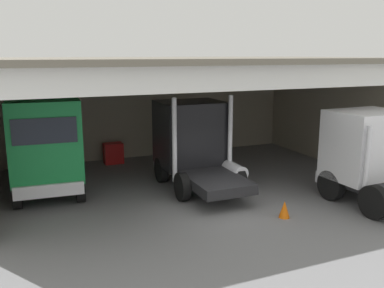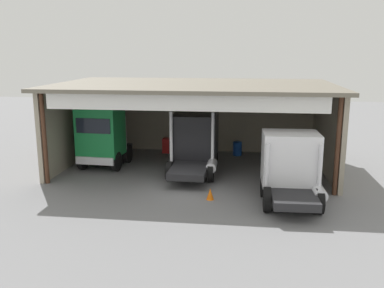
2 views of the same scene
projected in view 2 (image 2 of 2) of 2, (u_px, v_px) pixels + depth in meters
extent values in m
plane|color=slate|center=(185.00, 190.00, 21.37)|extent=(80.00, 80.00, 0.00)
cube|color=#9E937F|center=(202.00, 116.00, 29.25)|extent=(15.31, 0.24, 4.87)
cube|color=#9E937F|center=(72.00, 125.00, 25.98)|extent=(0.24, 8.69, 4.87)
cube|color=#9E937F|center=(327.00, 130.00, 24.11)|extent=(0.24, 8.69, 4.87)
cube|color=#6E6759|center=(194.00, 85.00, 24.13)|extent=(15.91, 9.44, 0.20)
cylinder|color=#4C2D1E|center=(44.00, 138.00, 21.89)|extent=(0.24, 0.24, 4.87)
cylinder|color=#4C2D1E|center=(338.00, 146.00, 20.08)|extent=(0.24, 0.24, 4.87)
cube|color=white|center=(183.00, 102.00, 20.10)|extent=(13.78, 0.12, 0.90)
cube|color=#197F3D|center=(101.00, 131.00, 24.75)|extent=(2.52, 2.16, 2.86)
cube|color=black|center=(93.00, 126.00, 23.67)|extent=(2.04, 0.20, 0.86)
cube|color=silver|center=(95.00, 161.00, 24.08)|extent=(2.28, 0.31, 0.44)
cube|color=#232326|center=(112.00, 150.00, 26.57)|extent=(1.98, 2.94, 0.36)
cylinder|color=silver|center=(125.00, 136.00, 25.75)|extent=(0.18, 0.18, 2.47)
cylinder|color=silver|center=(92.00, 134.00, 26.15)|extent=(0.18, 0.18, 2.47)
cylinder|color=silver|center=(94.00, 149.00, 26.45)|extent=(0.64, 1.23, 0.56)
cylinder|color=black|center=(116.00, 161.00, 24.54)|extent=(0.38, 1.17, 1.16)
cylinder|color=black|center=(83.00, 160.00, 24.93)|extent=(0.38, 1.17, 1.16)
cylinder|color=black|center=(127.00, 154.00, 26.41)|extent=(0.38, 1.17, 1.16)
cylinder|color=black|center=(96.00, 152.00, 26.80)|extent=(0.38, 1.17, 1.16)
cube|color=black|center=(195.00, 136.00, 24.26)|extent=(2.59, 2.27, 2.59)
cube|color=black|center=(197.00, 125.00, 25.26)|extent=(2.18, 0.09, 0.78)
cube|color=silver|center=(197.00, 155.00, 25.69)|extent=(2.43, 0.19, 0.44)
cube|color=#232326|center=(190.00, 168.00, 22.64)|extent=(1.97, 3.64, 0.36)
cylinder|color=silver|center=(171.00, 140.00, 23.18)|extent=(0.18, 0.18, 3.16)
cylinder|color=silver|center=(213.00, 141.00, 22.87)|extent=(0.18, 0.18, 3.16)
cylinder|color=silver|center=(212.00, 166.00, 22.74)|extent=(0.58, 1.21, 0.56)
cylinder|color=black|center=(177.00, 160.00, 25.18)|extent=(0.31, 1.04, 1.04)
cylinder|color=black|center=(215.00, 161.00, 24.87)|extent=(0.31, 1.04, 1.04)
cylinder|color=black|center=(169.00, 171.00, 22.83)|extent=(0.31, 1.04, 1.04)
cylinder|color=black|center=(211.00, 173.00, 22.52)|extent=(0.31, 1.04, 1.04)
cube|color=white|center=(290.00, 159.00, 19.43)|extent=(2.59, 2.07, 2.45)
cube|color=black|center=(288.00, 145.00, 20.33)|extent=(2.15, 0.12, 0.73)
cube|color=silver|center=(286.00, 179.00, 20.74)|extent=(2.41, 0.22, 0.44)
cube|color=#232326|center=(293.00, 196.00, 18.20)|extent=(1.97, 2.87, 0.36)
cylinder|color=silver|center=(267.00, 170.00, 18.48)|extent=(0.18, 0.18, 2.43)
cylinder|color=silver|center=(320.00, 172.00, 18.26)|extent=(0.18, 0.18, 2.43)
cylinder|color=silver|center=(319.00, 192.00, 18.36)|extent=(0.59, 1.21, 0.56)
cylinder|color=black|center=(264.00, 186.00, 20.25)|extent=(0.33, 1.12, 1.11)
cylinder|color=black|center=(311.00, 187.00, 20.03)|extent=(0.33, 1.12, 1.11)
cylinder|color=black|center=(267.00, 199.00, 18.35)|extent=(0.33, 1.12, 1.11)
cylinder|color=black|center=(319.00, 201.00, 18.14)|extent=(0.33, 1.12, 1.11)
cylinder|color=#194CB2|center=(237.00, 149.00, 28.31)|extent=(0.58, 0.58, 0.91)
cube|color=red|center=(169.00, 146.00, 28.99)|extent=(0.90, 0.60, 1.00)
cone|color=orange|center=(210.00, 194.00, 19.88)|extent=(0.36, 0.36, 0.56)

